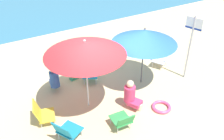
% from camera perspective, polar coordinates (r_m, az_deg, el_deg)
% --- Properties ---
extents(ground_plane, '(40.00, 40.00, 0.00)m').
position_cam_1_polar(ground_plane, '(7.70, -2.94, -5.43)').
color(ground_plane, '#D3BC8C').
extents(umbrella_red, '(2.14, 2.14, 2.12)m').
position_cam_1_polar(umbrella_red, '(6.22, -6.33, 5.08)').
color(umbrella_red, silver).
rests_on(umbrella_red, ground_plane).
extents(umbrella_blue, '(2.01, 2.01, 1.95)m').
position_cam_1_polar(umbrella_blue, '(7.40, 7.58, 7.80)').
color(umbrella_blue, '#4C4C51').
rests_on(umbrella_blue, ground_plane).
extents(beach_chair_a, '(0.71, 0.75, 0.64)m').
position_cam_1_polar(beach_chair_a, '(8.15, -5.01, -0.18)').
color(beach_chair_a, teal).
rests_on(beach_chair_a, ground_plane).
extents(beach_chair_b, '(0.69, 0.66, 0.61)m').
position_cam_1_polar(beach_chair_b, '(9.08, 11.32, 2.88)').
color(beach_chair_b, white).
rests_on(beach_chair_b, ground_plane).
extents(beach_chair_c, '(0.63, 0.67, 0.64)m').
position_cam_1_polar(beach_chair_c, '(6.79, -16.06, -9.63)').
color(beach_chair_c, gold).
rests_on(beach_chair_c, ground_plane).
extents(beach_chair_d, '(0.51, 0.62, 0.58)m').
position_cam_1_polar(beach_chair_d, '(6.35, 2.48, -11.55)').
color(beach_chair_d, '#33934C').
rests_on(beach_chair_d, ground_plane).
extents(beach_chair_e, '(0.75, 0.73, 0.66)m').
position_cam_1_polar(beach_chair_e, '(6.15, -10.57, -13.71)').
color(beach_chair_e, teal).
rests_on(beach_chair_e, ground_plane).
extents(person_a, '(0.34, 0.54, 0.95)m').
position_cam_1_polar(person_a, '(7.73, -13.32, -1.97)').
color(person_a, '#2D519E').
rests_on(person_a, ground_plane).
extents(person_b, '(0.47, 0.55, 0.91)m').
position_cam_1_polar(person_b, '(6.94, 4.47, -5.81)').
color(person_b, '#DB3866').
rests_on(person_b, ground_plane).
extents(warning_sign, '(0.20, 0.51, 2.18)m').
position_cam_1_polar(warning_sign, '(8.10, 18.02, 6.92)').
color(warning_sign, '#ADADB2').
rests_on(warning_sign, ground_plane).
extents(swim_ring, '(0.56, 0.56, 0.09)m').
position_cam_1_polar(swim_ring, '(7.26, 11.47, -8.45)').
color(swim_ring, '#E54C7F').
rests_on(swim_ring, ground_plane).
extents(beach_bag, '(0.31, 0.22, 0.35)m').
position_cam_1_polar(beach_bag, '(8.32, -8.92, -1.10)').
color(beach_bag, '#389970').
rests_on(beach_bag, ground_plane).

